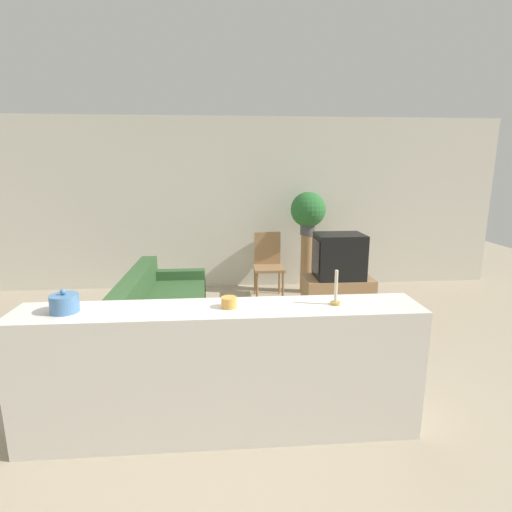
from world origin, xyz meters
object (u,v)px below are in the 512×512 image
wooden_chair (268,262)px  potted_plant (308,211)px  decorative_bowl (64,303)px  couch (162,315)px  television (339,256)px

wooden_chair → potted_plant: potted_plant is taller
potted_plant → wooden_chair: bearing=-164.9°
wooden_chair → decorative_bowl: 3.64m
wooden_chair → potted_plant: (0.63, 0.17, 0.75)m
decorative_bowl → couch: bearing=78.2°
potted_plant → decorative_bowl: bearing=-125.4°
couch → television: size_ratio=3.15×
potted_plant → television: bearing=-80.0°
couch → television: bearing=13.9°
potted_plant → decorative_bowl: 4.09m
couch → wooden_chair: wooden_chair is taller
television → potted_plant: (-0.19, 1.07, 0.47)m
television → decorative_bowl: size_ratio=3.27×
television → wooden_chair: (-0.81, 0.90, -0.28)m
couch → television: television is taller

